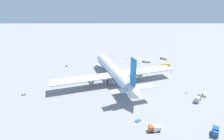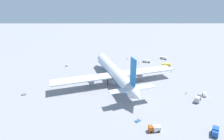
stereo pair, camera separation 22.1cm
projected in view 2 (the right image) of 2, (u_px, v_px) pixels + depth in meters
name	position (u px, v px, depth m)	size (l,w,h in m)	color
ground_plane	(114.00, 82.00, 125.79)	(600.00, 600.00, 0.00)	gray
airliner	(115.00, 72.00, 122.01)	(72.70, 81.00, 25.44)	silver
service_truck_0	(166.00, 65.00, 152.87)	(3.30, 7.22, 2.51)	yellow
service_truck_1	(215.00, 131.00, 76.63)	(5.15, 4.32, 3.14)	#194CA5
service_truck_2	(154.00, 128.00, 78.75)	(2.94, 5.28, 2.78)	#BF4C14
service_truck_3	(147.00, 61.00, 162.52)	(4.31, 7.03, 2.40)	white
service_truck_4	(164.00, 58.00, 170.89)	(5.81, 6.22, 2.45)	white
service_truck_5	(198.00, 99.00, 101.27)	(5.86, 5.06, 3.22)	black
service_van	(205.00, 94.00, 107.54)	(5.05, 3.84, 1.97)	white
baggage_cart_0	(24.00, 94.00, 108.67)	(2.24, 3.10, 0.40)	#595B60
baggage_cart_1	(138.00, 121.00, 85.61)	(2.68, 2.98, 0.40)	#26598C
baggage_cart_2	(67.00, 65.00, 154.35)	(3.47, 1.54, 1.34)	#26598C
ground_worker_0	(138.00, 63.00, 158.52)	(0.56, 0.56, 1.70)	navy
ground_worker_1	(186.00, 93.00, 109.33)	(0.57, 0.57, 1.66)	#3F3F47
ground_worker_2	(171.00, 72.00, 140.52)	(0.50, 0.50, 1.75)	navy
ground_worker_3	(163.00, 68.00, 148.53)	(0.56, 0.56, 1.73)	black
ground_worker_4	(127.00, 59.00, 170.08)	(0.56, 0.56, 1.77)	navy
traffic_cone_0	(71.00, 62.00, 163.49)	(0.36, 0.36, 0.55)	orange
traffic_cone_1	(57.00, 69.00, 147.03)	(0.36, 0.36, 0.55)	orange
traffic_cone_2	(167.00, 70.00, 146.05)	(0.36, 0.36, 0.55)	orange
traffic_cone_3	(75.00, 62.00, 163.09)	(0.36, 0.36, 0.55)	orange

